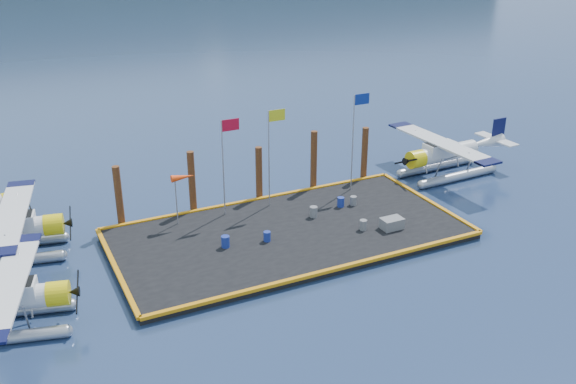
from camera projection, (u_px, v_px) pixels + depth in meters
name	position (u px, v px, depth m)	size (l,w,h in m)	color
ground	(289.00, 237.00, 37.49)	(4000.00, 4000.00, 0.00)	#182848
dock	(289.00, 234.00, 37.41)	(20.00, 10.00, 0.40)	black
dock_bumpers	(289.00, 230.00, 37.29)	(20.25, 10.25, 0.18)	#C77B0B
seaplane_a	(4.00, 302.00, 28.52)	(8.65, 9.35, 3.32)	#9498A2
seaplane_b	(7.00, 232.00, 34.72)	(8.95, 9.76, 3.45)	#9498A2
seaplane_d	(444.00, 156.00, 45.72)	(9.22, 10.16, 3.61)	#9498A2
drum_0	(225.00, 242.00, 35.41)	(0.47, 0.47, 0.66)	navy
drum_1	(363.00, 225.00, 37.40)	(0.43, 0.43, 0.60)	slate
drum_2	(341.00, 202.00, 40.39)	(0.44, 0.44, 0.62)	navy
drum_3	(267.00, 236.00, 36.08)	(0.41, 0.41, 0.57)	navy
drum_4	(353.00, 201.00, 40.64)	(0.41, 0.41, 0.58)	slate
drum_5	(314.00, 212.00, 39.00)	(0.47, 0.47, 0.66)	slate
crate	(392.00, 223.00, 37.55)	(1.28, 0.85, 0.64)	slate
flagpole_red	(226.00, 153.00, 37.97)	(1.14, 0.08, 6.00)	#9A99A1
flagpole_yellow	(272.00, 143.00, 39.13)	(1.14, 0.08, 6.20)	#9A99A1
flagpole_blue	(356.00, 128.00, 41.47)	(1.14, 0.08, 6.50)	#9A99A1
windsock	(183.00, 178.00, 37.34)	(1.40, 0.44, 3.12)	#9A99A1
piling_0	(119.00, 198.00, 37.75)	(0.44, 0.44, 4.00)	#441F13
piling_1	(192.00, 184.00, 39.52)	(0.44, 0.44, 4.20)	#441F13
piling_2	(259.00, 175.00, 41.40)	(0.44, 0.44, 3.80)	#441F13
piling_3	(314.00, 162.00, 42.91)	(0.44, 0.44, 4.30)	#441F13
piling_4	(364.00, 155.00, 44.58)	(0.44, 0.44, 4.00)	#441F13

